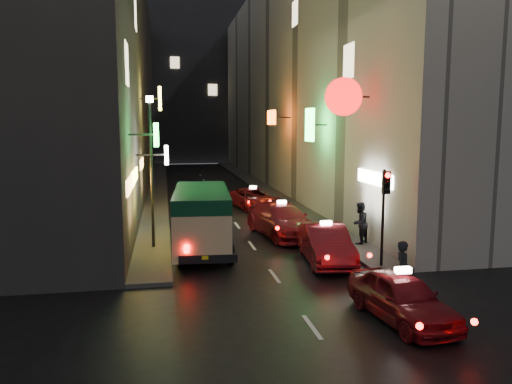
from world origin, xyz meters
TOP-DOWN VIEW (x-y plane):
  - building_left at (-8.00, 33.99)m, footprint 7.52×52.00m
  - building_right at (8.00, 34.00)m, footprint 7.95×52.00m
  - building_far at (0.00, 66.00)m, footprint 30.00×10.00m
  - sidewalk_left at (-4.25, 34.00)m, footprint 1.50×52.00m
  - sidewalk_right at (4.25, 34.00)m, footprint 1.50×52.00m
  - minibus at (-2.23, 12.20)m, footprint 2.54×6.22m
  - taxi_near at (2.49, 4.00)m, footprint 2.53×4.97m
  - taxi_second at (2.30, 9.86)m, footprint 2.73×5.49m
  - taxi_third at (1.72, 14.68)m, footprint 3.20×5.90m
  - taxi_far at (1.76, 22.67)m, footprint 2.65×4.90m
  - pedestrian_crossing at (3.30, 5.59)m, footprint 0.48×0.70m
  - pedestrian_sidewalk at (4.50, 11.92)m, footprint 0.90×0.86m
  - traffic_light at (4.00, 8.47)m, footprint 0.26×0.43m
  - lamp_post at (-4.20, 13.00)m, footprint 0.28×0.28m

SIDE VIEW (x-z plane):
  - sidewalk_left at x=-4.25m, z-range 0.00..0.15m
  - sidewalk_right at x=4.25m, z-range 0.00..0.15m
  - taxi_far at x=1.76m, z-range -0.08..1.56m
  - taxi_near at x=2.49m, z-range -0.08..1.60m
  - taxi_second at x=2.30m, z-range -0.08..1.77m
  - taxi_third at x=1.72m, z-range -0.08..1.87m
  - pedestrian_crossing at x=3.30m, z-range 0.00..2.01m
  - pedestrian_sidewalk at x=4.50m, z-range 0.15..2.19m
  - minibus at x=-2.23m, z-range 0.34..2.96m
  - traffic_light at x=4.00m, z-range 0.94..4.44m
  - lamp_post at x=-4.20m, z-range 0.61..6.84m
  - building_left at x=-8.00m, z-range 0.00..18.00m
  - building_right at x=8.00m, z-range 0.00..18.00m
  - building_far at x=0.00m, z-range 0.00..22.00m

